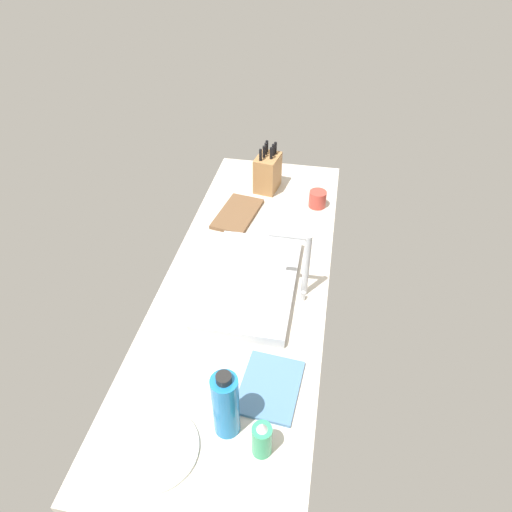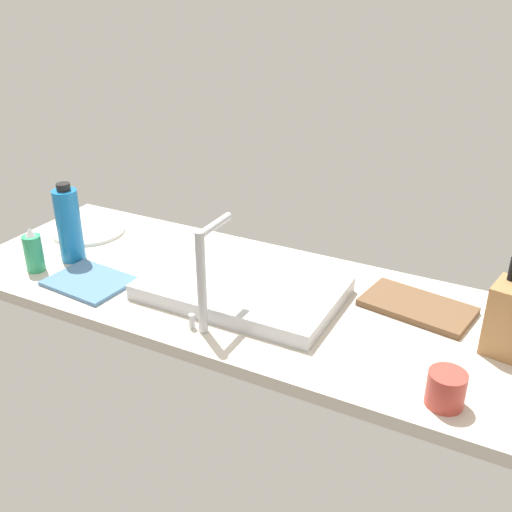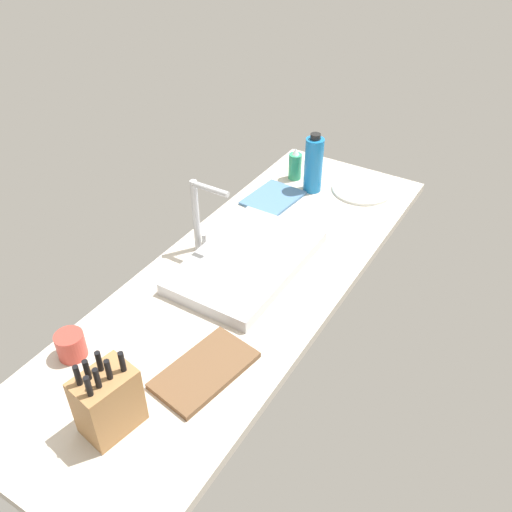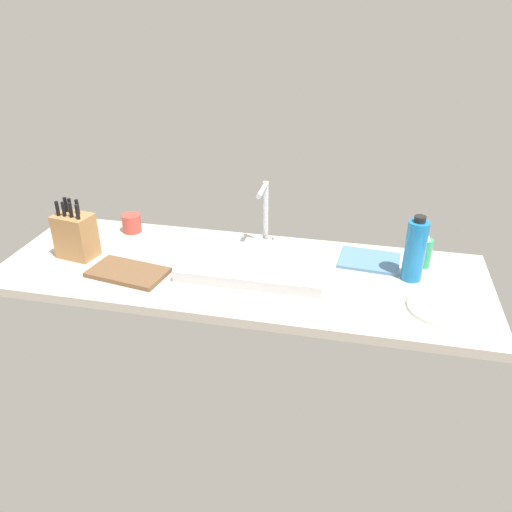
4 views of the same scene
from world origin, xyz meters
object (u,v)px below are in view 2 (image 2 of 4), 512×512
object	(u,v)px
faucet	(204,271)
cutting_board	(417,307)
dinner_plate	(89,231)
water_bottle	(69,225)
dish_towel	(89,282)
coffee_mug	(446,389)
sink_basin	(242,288)
soap_bottle	(33,252)

from	to	relation	value
faucet	cutting_board	distance (cm)	59.31
dinner_plate	water_bottle	bearing A→B (deg)	119.11
dish_towel	coffee_mug	xyz separation A→B (cm)	(-103.51, 6.11, 3.38)
sink_basin	dish_towel	size ratio (longest dim) A/B	2.36
water_bottle	soap_bottle	bearing A→B (deg)	65.78
soap_bottle	water_bottle	bearing A→B (deg)	-114.22
coffee_mug	water_bottle	bearing A→B (deg)	-7.74
soap_bottle	dinner_plate	bearing A→B (deg)	-79.75
soap_bottle	dinner_plate	xyz separation A→B (cm)	(5.30, -29.32, -5.58)
coffee_mug	soap_bottle	bearing A→B (deg)	-2.40
water_bottle	dish_towel	world-z (taller)	water_bottle
dish_towel	sink_basin	bearing A→B (deg)	-161.29
coffee_mug	faucet	bearing A→B (deg)	-1.66
faucet	water_bottle	xyz separation A→B (cm)	(58.45, -14.39, -4.64)
cutting_board	dish_towel	distance (cm)	93.88
water_bottle	coffee_mug	world-z (taller)	water_bottle
sink_basin	water_bottle	xyz separation A→B (cm)	(58.47, 4.59, 9.72)
sink_basin	dinner_plate	xyz separation A→B (cm)	(68.70, -13.78, -1.60)
cutting_board	faucet	bearing A→B (deg)	36.67
water_bottle	dish_towel	size ratio (longest dim) A/B	1.09
dinner_plate	coffee_mug	size ratio (longest dim) A/B	3.02
faucet	coffee_mug	xyz separation A→B (cm)	(-60.38, 1.75, -12.57)
soap_bottle	faucet	bearing A→B (deg)	176.89
cutting_board	coffee_mug	size ratio (longest dim) A/B	3.52
sink_basin	dinner_plate	size ratio (longest dim) A/B	2.21
faucet	water_bottle	distance (cm)	60.38
sink_basin	coffee_mug	bearing A→B (deg)	161.05
dinner_plate	dish_towel	distance (cm)	38.20
cutting_board	water_bottle	world-z (taller)	water_bottle
dinner_plate	cutting_board	bearing A→B (deg)	-179.30
water_bottle	sink_basin	bearing A→B (deg)	-175.51
cutting_board	coffee_mug	bearing A→B (deg)	111.98
coffee_mug	dish_towel	bearing A→B (deg)	-3.38
water_bottle	dish_towel	distance (cm)	21.52
cutting_board	coffee_mug	distance (cm)	38.85
faucet	cutting_board	bearing A→B (deg)	-143.33
sink_basin	soap_bottle	xyz separation A→B (cm)	(63.40, 15.54, 3.99)
sink_basin	cutting_board	distance (cm)	48.33
sink_basin	coffee_mug	world-z (taller)	coffee_mug
faucet	dinner_plate	size ratio (longest dim) A/B	1.12
soap_bottle	dish_towel	xyz separation A→B (cm)	(-20.24, -0.92, -5.58)
dinner_plate	coffee_mug	world-z (taller)	coffee_mug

